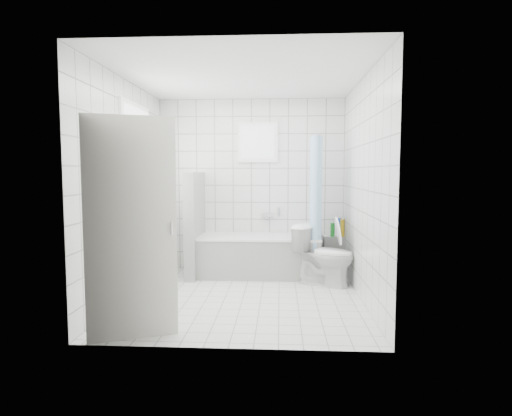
{
  "coord_description": "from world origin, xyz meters",
  "views": [
    {
      "loc": [
        0.44,
        -5.02,
        1.51
      ],
      "look_at": [
        0.14,
        0.35,
        1.05
      ],
      "focal_mm": 30.0,
      "sensor_mm": 36.0,
      "label": 1
    }
  ],
  "objects": [
    {
      "name": "ground",
      "position": [
        0.0,
        0.0,
        0.0
      ],
      "size": [
        3.0,
        3.0,
        0.0
      ],
      "primitive_type": "plane",
      "color": "white",
      "rests_on": "ground"
    },
    {
      "name": "shower_curtain",
      "position": [
        0.95,
        0.97,
        1.1
      ],
      "size": [
        0.14,
        0.48,
        1.78
      ],
      "primitive_type": null,
      "color": "#52A7F0",
      "rests_on": "curtain_rod"
    },
    {
      "name": "window_left",
      "position": [
        -1.35,
        0.3,
        1.6
      ],
      "size": [
        0.01,
        0.9,
        1.4
      ],
      "primitive_type": "cube",
      "color": "white",
      "rests_on": "wall_left"
    },
    {
      "name": "tub_faucet",
      "position": [
        0.24,
        1.46,
        0.85
      ],
      "size": [
        0.18,
        0.06,
        0.06
      ],
      "primitive_type": "cube",
      "color": "silver",
      "rests_on": "wall_back"
    },
    {
      "name": "window_sill",
      "position": [
        -1.31,
        0.3,
        0.86
      ],
      "size": [
        0.18,
        1.02,
        0.08
      ],
      "primitive_type": "cube",
      "color": "white",
      "rests_on": "wall_left"
    },
    {
      "name": "sill_bottles",
      "position": [
        -1.3,
        0.21,
        1.04
      ],
      "size": [
        0.15,
        0.63,
        0.3
      ],
      "color": "#ED5C94",
      "rests_on": "window_sill"
    },
    {
      "name": "wall_right",
      "position": [
        1.4,
        0.0,
        1.3
      ],
      "size": [
        0.02,
        3.0,
        2.6
      ],
      "primitive_type": "cube",
      "color": "white",
      "rests_on": "ground"
    },
    {
      "name": "partition_wall",
      "position": [
        -0.79,
        1.07,
        0.75
      ],
      "size": [
        0.15,
        0.85,
        1.5
      ],
      "primitive_type": "cube",
      "color": "white",
      "rests_on": "ground"
    },
    {
      "name": "window_back",
      "position": [
        0.1,
        1.46,
        1.95
      ],
      "size": [
        0.5,
        0.01,
        0.5
      ],
      "primitive_type": "cube",
      "color": "white",
      "rests_on": "wall_back"
    },
    {
      "name": "ceiling",
      "position": [
        0.0,
        0.0,
        2.6
      ],
      "size": [
        3.0,
        3.0,
        0.0
      ],
      "primitive_type": "plane",
      "rotation": [
        3.14,
        0.0,
        0.0
      ],
      "color": "white",
      "rests_on": "ground"
    },
    {
      "name": "door",
      "position": [
        -0.88,
        -1.33,
        1.0
      ],
      "size": [
        0.75,
        0.35,
        2.0
      ],
      "primitive_type": "cube",
      "rotation": [
        0.0,
        0.0,
        -1.17
      ],
      "color": "silver",
      "rests_on": "ground"
    },
    {
      "name": "wall_back",
      "position": [
        0.0,
        1.5,
        1.3
      ],
      "size": [
        2.8,
        0.02,
        2.6
      ],
      "primitive_type": "cube",
      "color": "white",
      "rests_on": "ground"
    },
    {
      "name": "wall_left",
      "position": [
        -1.4,
        0.0,
        1.3
      ],
      "size": [
        0.02,
        3.0,
        2.6
      ],
      "primitive_type": "cube",
      "color": "white",
      "rests_on": "ground"
    },
    {
      "name": "bathtub",
      "position": [
        0.14,
        1.12,
        0.29
      ],
      "size": [
        1.74,
        0.77,
        0.58
      ],
      "color": "white",
      "rests_on": "ground"
    },
    {
      "name": "curtain_rod",
      "position": [
        0.95,
        1.1,
        2.0
      ],
      "size": [
        0.02,
        0.8,
        0.02
      ],
      "primitive_type": "cylinder",
      "rotation": [
        1.57,
        0.0,
        0.0
      ],
      "color": "silver",
      "rests_on": "wall_back"
    },
    {
      "name": "ledge_bottles",
      "position": [
        1.31,
        1.35,
        0.67
      ],
      "size": [
        0.21,
        0.18,
        0.26
      ],
      "color": "#168925",
      "rests_on": "tiled_ledge"
    },
    {
      "name": "wall_front",
      "position": [
        0.0,
        -1.5,
        1.3
      ],
      "size": [
        2.8,
        0.02,
        2.6
      ],
      "primitive_type": "cube",
      "color": "white",
      "rests_on": "ground"
    },
    {
      "name": "tiled_ledge",
      "position": [
        1.29,
        1.38,
        0.28
      ],
      "size": [
        0.4,
        0.24,
        0.55
      ],
      "primitive_type": "cube",
      "color": "white",
      "rests_on": "ground"
    },
    {
      "name": "toilet",
      "position": [
        1.03,
        0.65,
        0.4
      ],
      "size": [
        0.9,
        0.73,
        0.8
      ],
      "primitive_type": "imported",
      "rotation": [
        0.0,
        0.0,
        1.14
      ],
      "color": "white",
      "rests_on": "ground"
    }
  ]
}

